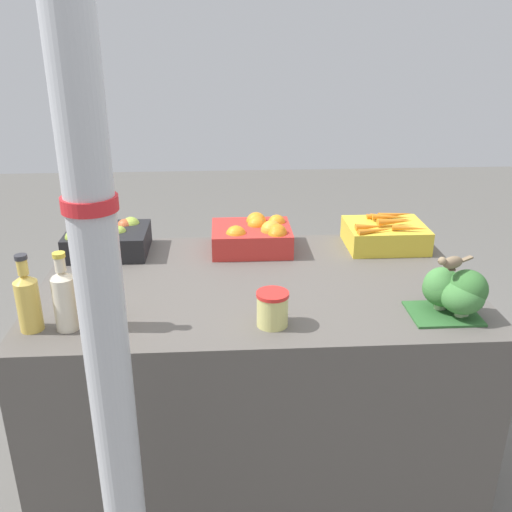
# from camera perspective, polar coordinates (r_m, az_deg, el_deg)

# --- Properties ---
(ground_plane) EXTENTS (10.00, 10.00, 0.00)m
(ground_plane) POSITION_cam_1_polar(r_m,az_deg,el_deg) (2.55, -0.00, -19.18)
(ground_plane) COLOR #605E59
(market_table) EXTENTS (1.57, 0.95, 0.80)m
(market_table) POSITION_cam_1_polar(r_m,az_deg,el_deg) (2.30, -0.00, -11.66)
(market_table) COLOR #56514C
(market_table) RESTS_ON ground_plane
(support_pole) EXTENTS (0.11, 0.11, 2.65)m
(support_pole) POSITION_cam_1_polar(r_m,az_deg,el_deg) (1.20, -16.18, 3.98)
(support_pole) COLOR #B7BABF
(support_pole) RESTS_ON ground_plane
(apple_crate) EXTENTS (0.33, 0.27, 0.13)m
(apple_crate) POSITION_cam_1_polar(r_m,az_deg,el_deg) (2.42, -14.70, 1.68)
(apple_crate) COLOR black
(apple_crate) RESTS_ON market_table
(orange_crate) EXTENTS (0.33, 0.27, 0.14)m
(orange_crate) POSITION_cam_1_polar(r_m,az_deg,el_deg) (2.37, -0.06, 2.05)
(orange_crate) COLOR red
(orange_crate) RESTS_ON market_table
(carrot_crate) EXTENTS (0.33, 0.27, 0.13)m
(carrot_crate) POSITION_cam_1_polar(r_m,az_deg,el_deg) (2.47, 12.81, 2.15)
(carrot_crate) COLOR gold
(carrot_crate) RESTS_ON market_table
(broccoli_pile) EXTENTS (0.23, 0.19, 0.16)m
(broccoli_pile) POSITION_cam_1_polar(r_m,az_deg,el_deg) (1.94, 19.16, -3.34)
(broccoli_pile) COLOR #2D602D
(broccoli_pile) RESTS_ON market_table
(juice_bottle_golden) EXTENTS (0.07, 0.07, 0.25)m
(juice_bottle_golden) POSITION_cam_1_polar(r_m,az_deg,el_deg) (1.87, -21.85, -4.09)
(juice_bottle_golden) COLOR gold
(juice_bottle_golden) RESTS_ON market_table
(juice_bottle_cloudy) EXTENTS (0.07, 0.07, 0.25)m
(juice_bottle_cloudy) POSITION_cam_1_polar(r_m,az_deg,el_deg) (1.84, -18.58, -3.99)
(juice_bottle_cloudy) COLOR beige
(juice_bottle_cloudy) RESTS_ON market_table
(juice_bottle_amber) EXTENTS (0.07, 0.07, 0.29)m
(juice_bottle_amber) POSITION_cam_1_polar(r_m,az_deg,el_deg) (1.80, -15.14, -3.43)
(juice_bottle_amber) COLOR gold
(juice_bottle_amber) RESTS_ON market_table
(pickle_jar) EXTENTS (0.10, 0.10, 0.11)m
(pickle_jar) POSITION_cam_1_polar(r_m,az_deg,el_deg) (1.78, 1.66, -5.28)
(pickle_jar) COLOR #D1CC75
(pickle_jar) RESTS_ON market_table
(sparrow_bird) EXTENTS (0.13, 0.06, 0.05)m
(sparrow_bird) POSITION_cam_1_polar(r_m,az_deg,el_deg) (1.88, 18.97, -0.60)
(sparrow_bird) COLOR #4C3D2D
(sparrow_bird) RESTS_ON broccoli_pile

